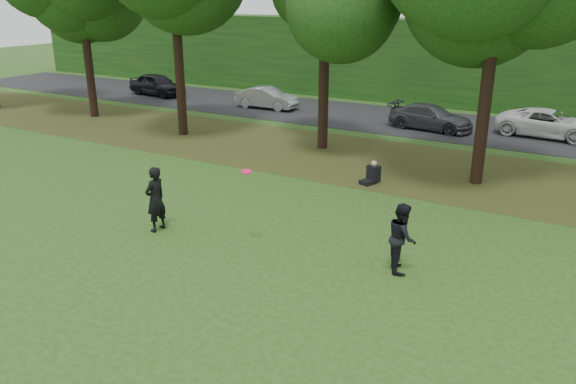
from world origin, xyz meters
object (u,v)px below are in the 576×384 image
Objects in this scene: player_left at (155,199)px; frisbee at (246,172)px; player_right at (402,237)px; seated_person at (372,175)px.

frisbee is (2.95, 0.29, 1.21)m from player_left.
player_left is at bearing -174.47° from frisbee.
frisbee is at bearing 98.11° from player_left.
player_left is at bearing 74.25° from player_right.
player_right is at bearing 11.96° from frisbee.
seated_person is at bearing 2.74° from player_right.
player_left is 2.30× the size of seated_person.
player_right is 4.24m from frisbee.
seated_person is (-3.13, 5.96, -0.56)m from player_right.
frisbee reaches higher than player_left.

